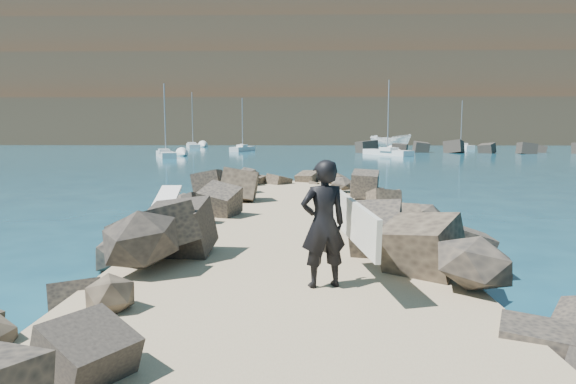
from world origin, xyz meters
name	(u,v)px	position (x,y,z in m)	size (l,w,h in m)	color
ground	(289,245)	(0.00, 0.00, 0.00)	(800.00, 800.00, 0.00)	#0F384C
jetty	(287,251)	(0.00, -2.00, 0.30)	(6.00, 26.00, 0.60)	#8C7759
riprap_left	(162,237)	(-2.90, -1.50, 0.50)	(2.60, 22.00, 1.00)	black
riprap_right	(414,238)	(2.90, -1.50, 0.50)	(2.60, 22.00, 1.00)	black
breakwater_secondary	(564,149)	(35.00, 55.00, 0.60)	(52.00, 4.00, 1.20)	black
headland	(329,91)	(10.00, 160.00, 16.00)	(360.00, 140.00, 32.00)	#2D4919
surfboard_resting	(166,204)	(-3.23, 0.16, 1.04)	(0.54, 2.17, 0.07)	white
boat_imported	(390,142)	(13.80, 63.83, 1.21)	(2.36, 6.28, 2.42)	white
surfer_with_board	(328,223)	(0.69, -5.51, 1.57)	(1.09, 2.36, 1.92)	black
sailboat_c	(387,152)	(10.90, 49.08, 0.35)	(5.23, 7.40, 9.09)	silver
sailboat_e	(193,146)	(-18.11, 75.24, 0.35)	(3.95, 8.26, 9.64)	silver
sailboat_d	(461,147)	(26.46, 70.94, 0.35)	(2.64, 6.65, 7.89)	silver
sailboat_b	(243,149)	(-7.91, 60.82, 0.35)	(3.15, 6.47, 7.72)	silver
sailboat_a	(166,154)	(-14.44, 43.06, 0.35)	(3.79, 6.83, 8.17)	silver
headland_buildings	(353,31)	(16.81, 152.19, 33.97)	(137.50, 30.50, 5.00)	white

